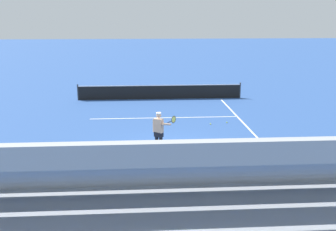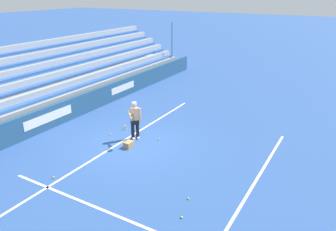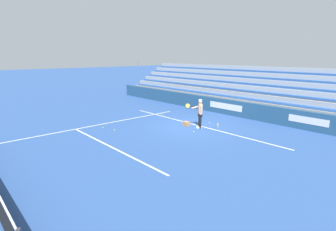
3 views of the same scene
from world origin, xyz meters
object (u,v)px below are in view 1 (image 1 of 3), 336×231
at_px(ball_box_cardboard, 179,147).
at_px(water_bottle, 145,159).
at_px(tennis_player, 159,132).
at_px(tennis_ball_toward_net, 211,124).
at_px(tennis_ball_far_left, 167,163).
at_px(tennis_ball_stray_back, 148,145).
at_px(tennis_ball_on_baseline, 227,122).
at_px(tennis_net, 160,92).
at_px(tennis_ball_by_box, 261,155).

height_order(ball_box_cardboard, water_bottle, ball_box_cardboard).
relative_size(tennis_player, tennis_ball_toward_net, 25.98).
height_order(tennis_player, tennis_ball_far_left, tennis_player).
bearing_deg(tennis_player, tennis_ball_stray_back, 114.71).
xyz_separation_m(tennis_ball_far_left, water_bottle, (-0.83, 0.24, 0.08)).
xyz_separation_m(tennis_player, water_bottle, (-0.59, -1.02, -0.78)).
relative_size(tennis_ball_on_baseline, tennis_net, 0.01).
distance_m(tennis_ball_stray_back, water_bottle, 1.99).
bearing_deg(tennis_ball_toward_net, tennis_ball_stray_back, -136.47).
bearing_deg(ball_box_cardboard, water_bottle, -138.42).
distance_m(ball_box_cardboard, water_bottle, 1.91).
height_order(tennis_ball_toward_net, tennis_net, tennis_net).
bearing_deg(tennis_ball_by_box, tennis_ball_far_left, -170.62).
bearing_deg(water_bottle, ball_box_cardboard, 41.58).
bearing_deg(tennis_ball_by_box, tennis_ball_on_baseline, 94.18).
distance_m(tennis_ball_toward_net, tennis_ball_on_baseline, 0.94).
bearing_deg(tennis_ball_by_box, tennis_net, 107.60).
xyz_separation_m(tennis_ball_on_baseline, tennis_net, (-3.23, 6.37, 0.46)).
height_order(water_bottle, tennis_net, tennis_net).
height_order(tennis_ball_on_baseline, tennis_ball_stray_back, same).
xyz_separation_m(tennis_ball_stray_back, water_bottle, (-0.14, -1.98, 0.08)).
bearing_deg(tennis_ball_on_baseline, water_bottle, -129.11).
xyz_separation_m(tennis_ball_toward_net, tennis_ball_stray_back, (-3.31, -3.14, 0.00)).
height_order(tennis_player, tennis_ball_on_baseline, tennis_player).
relative_size(tennis_ball_toward_net, tennis_ball_far_left, 1.00).
relative_size(water_bottle, tennis_net, 0.02).
distance_m(tennis_player, tennis_ball_on_baseline, 5.82).
bearing_deg(ball_box_cardboard, tennis_ball_toward_net, 62.33).
xyz_separation_m(ball_box_cardboard, water_bottle, (-1.43, -1.27, -0.02)).
relative_size(tennis_player, water_bottle, 7.80).
distance_m(ball_box_cardboard, tennis_ball_far_left, 1.62).
bearing_deg(tennis_ball_by_box, tennis_ball_stray_back, 160.99).
bearing_deg(tennis_ball_by_box, ball_box_cardboard, 165.34).
bearing_deg(water_bottle, tennis_ball_toward_net, 56.04).
relative_size(tennis_ball_far_left, water_bottle, 0.30).
height_order(tennis_ball_toward_net, tennis_ball_by_box, same).
relative_size(tennis_ball_toward_net, water_bottle, 0.30).
xyz_separation_m(tennis_player, tennis_ball_far_left, (0.24, -1.26, -0.86)).
bearing_deg(tennis_player, tennis_ball_far_left, -79.21).
bearing_deg(tennis_ball_on_baseline, tennis_ball_stray_back, -141.27).
bearing_deg(ball_box_cardboard, tennis_ball_far_left, -111.75).
distance_m(tennis_ball_toward_net, tennis_net, 7.02).
height_order(tennis_player, tennis_ball_stray_back, tennis_player).
xyz_separation_m(tennis_ball_on_baseline, tennis_ball_by_box, (0.36, -4.96, 0.00)).
bearing_deg(ball_box_cardboard, tennis_ball_by_box, -14.66).
distance_m(tennis_ball_stray_back, tennis_ball_by_box, 4.85).
height_order(tennis_ball_far_left, water_bottle, water_bottle).
relative_size(tennis_ball_toward_net, tennis_ball_by_box, 1.00).
bearing_deg(water_bottle, tennis_ball_stray_back, 85.86).
bearing_deg(tennis_ball_by_box, tennis_ball_toward_net, 105.12).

